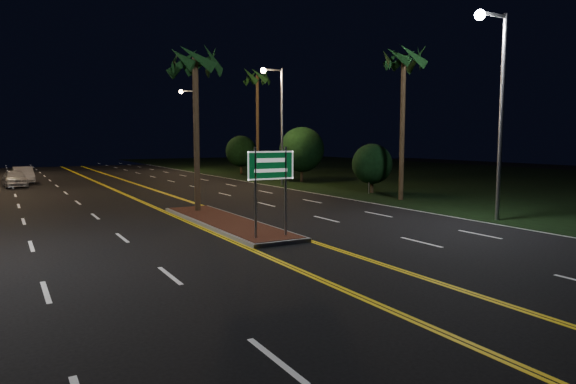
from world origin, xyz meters
TOP-DOWN VIEW (x-y plane):
  - ground at (0.00, 0.00)m, footprint 120.00×120.00m
  - grass_right at (30.00, 25.00)m, footprint 40.00×110.00m
  - median_island at (0.00, 7.00)m, footprint 2.25×10.25m
  - highway_sign at (0.00, 2.80)m, footprint 1.80×0.08m
  - streetlight_right_near at (10.61, 2.00)m, footprint 1.91×0.44m
  - streetlight_right_mid at (10.61, 22.00)m, footprint 1.91×0.44m
  - streetlight_right_far at (10.61, 42.00)m, footprint 1.91×0.44m
  - palm_median at (0.00, 10.50)m, footprint 2.40×2.40m
  - palm_right_near at (12.50, 10.00)m, footprint 2.40×2.40m
  - palm_right_far at (12.80, 30.00)m, footprint 2.40×2.40m
  - shrub_near at (13.50, 14.00)m, footprint 2.70×2.70m
  - shrub_mid at (14.00, 24.00)m, footprint 3.78×3.78m
  - shrub_far at (13.80, 36.00)m, footprint 3.24×3.24m
  - car_near at (-7.33, 30.64)m, footprint 2.28×4.71m
  - car_far at (-6.64, 33.78)m, footprint 2.20×4.80m
  - warning_sign at (13.00, 13.66)m, footprint 1.01×0.35m

SIDE VIEW (x-z plane):
  - ground at x=0.00m, z-range 0.00..0.00m
  - grass_right at x=30.00m, z-range 0.00..0.01m
  - median_island at x=0.00m, z-range 0.00..0.17m
  - car_near at x=-7.33m, z-range 0.00..1.53m
  - car_far at x=-6.64m, z-range 0.00..1.58m
  - warning_sign at x=13.00m, z-range 0.38..2.90m
  - shrub_near at x=13.50m, z-range 0.30..3.60m
  - shrub_far at x=13.80m, z-range 0.36..4.32m
  - highway_sign at x=0.00m, z-range 0.80..4.00m
  - shrub_mid at x=14.00m, z-range 0.42..5.04m
  - streetlight_right_near at x=10.61m, z-range 1.16..10.16m
  - streetlight_right_mid at x=10.61m, z-range 1.16..10.16m
  - streetlight_right_far at x=10.61m, z-range 1.16..10.16m
  - palm_median at x=0.00m, z-range 3.13..11.43m
  - palm_right_near at x=12.50m, z-range 3.56..12.86m
  - palm_right_far at x=12.80m, z-range 3.99..14.29m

